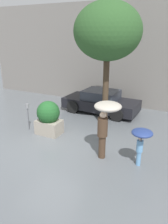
{
  "coord_description": "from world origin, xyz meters",
  "views": [
    {
      "loc": [
        4.61,
        -6.3,
        4.24
      ],
      "look_at": [
        0.7,
        1.6,
        1.05
      ],
      "focal_mm": 35.0,
      "sensor_mm": 36.0,
      "label": 1
    }
  ],
  "objects_px": {
    "parking_meter": "(28,111)",
    "street_tree": "(108,32)",
    "planter_box": "(49,117)",
    "parked_car_near": "(101,102)",
    "person_child": "(141,137)",
    "person_adult": "(106,117)"
  },
  "relations": [
    {
      "from": "parking_meter",
      "to": "street_tree",
      "type": "bearing_deg",
      "value": 33.24
    },
    {
      "from": "planter_box",
      "to": "parked_car_near",
      "type": "relative_size",
      "value": 0.35
    },
    {
      "from": "planter_box",
      "to": "parking_meter",
      "type": "distance_m",
      "value": 1.11
    },
    {
      "from": "planter_box",
      "to": "person_child",
      "type": "height_order",
      "value": "planter_box"
    },
    {
      "from": "street_tree",
      "to": "parked_car_near",
      "type": "bearing_deg",
      "value": 117.61
    },
    {
      "from": "person_adult",
      "to": "parked_car_near",
      "type": "xyz_separation_m",
      "value": [
        -1.97,
        4.44,
        -0.98
      ]
    },
    {
      "from": "person_adult",
      "to": "person_child",
      "type": "bearing_deg",
      "value": -37.11
    },
    {
      "from": "planter_box",
      "to": "person_adult",
      "type": "bearing_deg",
      "value": -14.44
    },
    {
      "from": "person_child",
      "to": "street_tree",
      "type": "distance_m",
      "value": 4.77
    },
    {
      "from": "person_adult",
      "to": "street_tree",
      "type": "bearing_deg",
      "value": 75.54
    },
    {
      "from": "street_tree",
      "to": "parking_meter",
      "type": "xyz_separation_m",
      "value": [
        -2.99,
        -1.96,
        -3.38
      ]
    },
    {
      "from": "person_child",
      "to": "planter_box",
      "type": "bearing_deg",
      "value": -131.69
    },
    {
      "from": "planter_box",
      "to": "person_adult",
      "type": "xyz_separation_m",
      "value": [
        2.94,
        -0.76,
        0.8
      ]
    },
    {
      "from": "planter_box",
      "to": "person_child",
      "type": "xyz_separation_m",
      "value": [
        4.19,
        -0.79,
        0.31
      ]
    },
    {
      "from": "parked_car_near",
      "to": "street_tree",
      "type": "distance_m",
      "value": 4.2
    },
    {
      "from": "planter_box",
      "to": "parking_meter",
      "type": "bearing_deg",
      "value": -177.03
    },
    {
      "from": "person_adult",
      "to": "parked_car_near",
      "type": "height_order",
      "value": "person_adult"
    },
    {
      "from": "person_child",
      "to": "parking_meter",
      "type": "distance_m",
      "value": 5.34
    },
    {
      "from": "parked_car_near",
      "to": "parking_meter",
      "type": "xyz_separation_m",
      "value": [
        -2.06,
        -3.74,
        0.31
      ]
    },
    {
      "from": "planter_box",
      "to": "person_adult",
      "type": "height_order",
      "value": "person_adult"
    },
    {
      "from": "parked_car_near",
      "to": "street_tree",
      "type": "xyz_separation_m",
      "value": [
        0.93,
        -1.78,
        3.69
      ]
    },
    {
      "from": "parked_car_near",
      "to": "parking_meter",
      "type": "distance_m",
      "value": 4.28
    }
  ]
}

